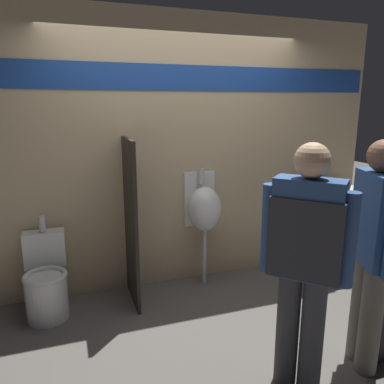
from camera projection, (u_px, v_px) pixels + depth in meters
The scene contains 11 objects.
ground_plane at pixel (198, 304), 3.52m from camera, with size 16.00×16.00×0.00m, color #5B5651.
display_wall at pixel (178, 153), 3.76m from camera, with size 4.38×0.07×2.70m.
sink_counter at pixel (323, 230), 4.22m from camera, with size 1.06×0.51×0.90m.
sink_basin at pixel (320, 185), 4.13m from camera, with size 0.40×0.40×0.27m.
cell_phone at pixel (307, 196), 3.92m from camera, with size 0.07×0.14×0.01m.
divider_near_counter at pixel (131, 223), 3.43m from camera, with size 0.03×0.57×1.55m.
urinal_near_counter at pixel (204, 209), 3.79m from camera, with size 0.35×0.33×1.20m.
toilet at pixel (46, 283), 3.30m from camera, with size 0.37×0.53×0.86m.
person_in_vest at pixel (305, 253), 2.30m from camera, with size 0.45×0.46×1.63m.
person_with_lanyard at pixel (374, 248), 2.52m from camera, with size 0.31×0.54×1.62m.
shopping_bag at pixel (383, 327), 2.78m from camera, with size 0.31×0.17×0.57m.
Camera 1 is at (-1.09, -3.00, 1.84)m, focal length 35.00 mm.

